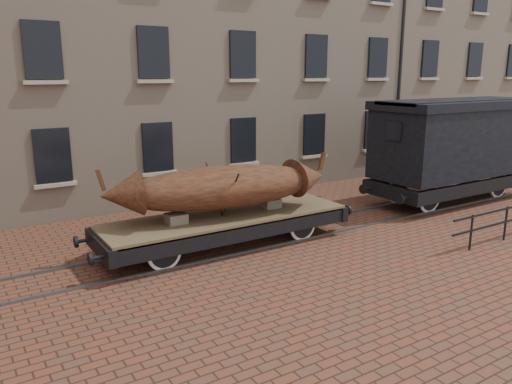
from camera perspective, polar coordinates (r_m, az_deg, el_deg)
ground at (r=15.36m, az=4.86°, el=-4.53°), size 90.00×90.00×0.00m
warehouse_cream at (r=24.75m, az=-3.63°, el=18.70°), size 40.00×10.19×14.00m
rail_track at (r=15.35m, az=4.87°, el=-4.42°), size 30.00×1.52×0.06m
flatcar_wagon at (r=13.83m, az=-3.46°, el=-3.35°), size 7.81×2.12×1.18m
iron_boat at (r=13.52m, az=-3.91°, el=0.61°), size 6.47×2.52×1.56m
goods_van at (r=19.87m, az=21.68°, el=5.73°), size 7.35×2.68×3.80m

